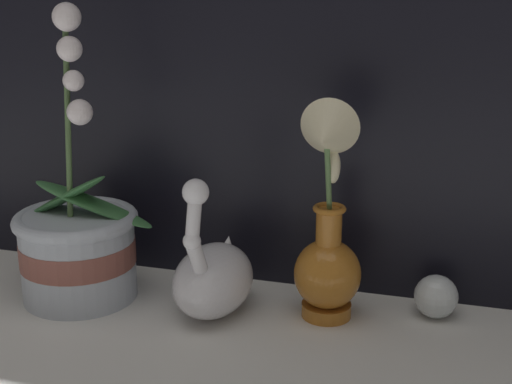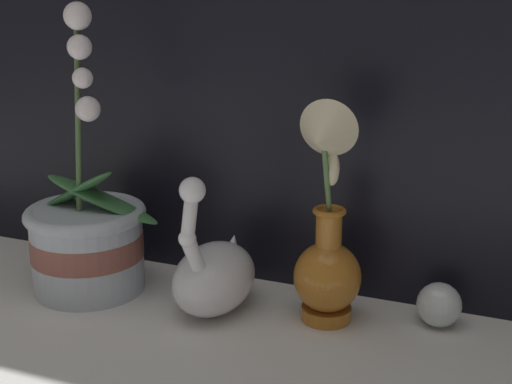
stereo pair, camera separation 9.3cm
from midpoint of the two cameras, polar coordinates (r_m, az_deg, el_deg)
ground_plane at (r=0.92m, az=-7.40°, el=-12.34°), size 2.80×2.80×0.00m
orchid_potted_plant at (r=1.06m, az=-16.55°, el=-3.96°), size 0.23×0.18×0.41m
swan_figurine at (r=0.98m, az=-6.15°, el=-6.66°), size 0.10×0.18×0.21m
blue_vase at (r=0.94m, az=2.90°, el=-4.04°), size 0.09×0.12×0.30m
glass_sphere at (r=0.99m, az=11.62°, el=-8.25°), size 0.06×0.06×0.06m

